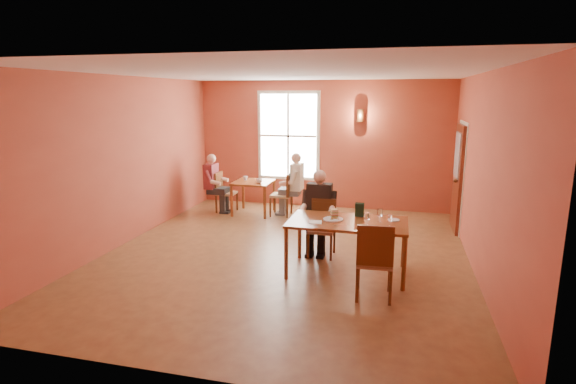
% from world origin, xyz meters
% --- Properties ---
extents(ground, '(6.00, 7.00, 0.01)m').
position_xyz_m(ground, '(0.00, 0.00, 0.00)').
color(ground, brown).
rests_on(ground, ground).
extents(wall_back, '(6.00, 0.04, 3.00)m').
position_xyz_m(wall_back, '(0.00, 3.50, 1.50)').
color(wall_back, brown).
rests_on(wall_back, ground).
extents(wall_front, '(6.00, 0.04, 3.00)m').
position_xyz_m(wall_front, '(0.00, -3.50, 1.50)').
color(wall_front, brown).
rests_on(wall_front, ground).
extents(wall_left, '(0.04, 7.00, 3.00)m').
position_xyz_m(wall_left, '(-3.00, 0.00, 1.50)').
color(wall_left, brown).
rests_on(wall_left, ground).
extents(wall_right, '(0.04, 7.00, 3.00)m').
position_xyz_m(wall_right, '(3.00, 0.00, 1.50)').
color(wall_right, brown).
rests_on(wall_right, ground).
extents(ceiling, '(6.00, 7.00, 0.04)m').
position_xyz_m(ceiling, '(0.00, 0.00, 3.00)').
color(ceiling, white).
rests_on(ceiling, wall_back).
extents(window, '(1.36, 0.10, 1.96)m').
position_xyz_m(window, '(-0.80, 3.45, 1.70)').
color(window, white).
rests_on(window, wall_back).
extents(door, '(0.12, 1.04, 2.10)m').
position_xyz_m(door, '(2.94, 2.30, 1.05)').
color(door, maroon).
rests_on(door, ground).
extents(wall_sconce, '(0.16, 0.16, 0.28)m').
position_xyz_m(wall_sconce, '(0.90, 3.40, 2.20)').
color(wall_sconce, brown).
rests_on(wall_sconce, wall_back).
extents(main_table, '(1.75, 0.99, 0.82)m').
position_xyz_m(main_table, '(1.10, -0.54, 0.41)').
color(main_table, brown).
rests_on(main_table, ground).
extents(chair_diner_main, '(0.42, 0.42, 0.95)m').
position_xyz_m(chair_diner_main, '(0.60, 0.11, 0.47)').
color(chair_diner_main, '#492C16').
rests_on(chair_diner_main, ground).
extents(diner_main, '(0.55, 0.55, 1.38)m').
position_xyz_m(diner_main, '(0.60, 0.08, 0.69)').
color(diner_main, '#3D261E').
rests_on(diner_main, ground).
extents(chair_empty, '(0.49, 0.49, 1.06)m').
position_xyz_m(chair_empty, '(1.55, -1.29, 0.53)').
color(chair_empty, brown).
rests_on(chair_empty, ground).
extents(plate_food, '(0.35, 0.35, 0.04)m').
position_xyz_m(plate_food, '(0.88, -0.54, 0.84)').
color(plate_food, silver).
rests_on(plate_food, main_table).
extents(sandwich, '(0.13, 0.13, 0.12)m').
position_xyz_m(sandwich, '(0.88, -0.44, 0.88)').
color(sandwich, tan).
rests_on(sandwich, main_table).
extents(goblet_a, '(0.10, 0.10, 0.21)m').
position_xyz_m(goblet_a, '(1.56, -0.47, 0.93)').
color(goblet_a, white).
rests_on(goblet_a, main_table).
extents(goblet_b, '(0.09, 0.09, 0.19)m').
position_xyz_m(goblet_b, '(1.71, -0.68, 0.91)').
color(goblet_b, white).
rests_on(goblet_b, main_table).
extents(goblet_c, '(0.09, 0.09, 0.21)m').
position_xyz_m(goblet_c, '(1.40, -0.70, 0.92)').
color(goblet_c, white).
rests_on(goblet_c, main_table).
extents(menu_stand, '(0.14, 0.08, 0.22)m').
position_xyz_m(menu_stand, '(1.25, -0.27, 0.93)').
color(menu_stand, black).
rests_on(menu_stand, main_table).
extents(knife, '(0.20, 0.06, 0.00)m').
position_xyz_m(knife, '(1.02, -0.81, 0.82)').
color(knife, silver).
rests_on(knife, main_table).
extents(napkin, '(0.21, 0.21, 0.01)m').
position_xyz_m(napkin, '(0.65, -0.72, 0.82)').
color(napkin, white).
rests_on(napkin, main_table).
extents(side_plate, '(0.21, 0.21, 0.01)m').
position_xyz_m(side_plate, '(1.77, -0.34, 0.83)').
color(side_plate, white).
rests_on(side_plate, main_table).
extents(sunglasses, '(0.15, 0.06, 0.02)m').
position_xyz_m(sunglasses, '(1.68, -0.85, 0.83)').
color(sunglasses, black).
rests_on(sunglasses, main_table).
extents(second_table, '(0.85, 0.85, 0.75)m').
position_xyz_m(second_table, '(-1.38, 2.47, 0.37)').
color(second_table, brown).
rests_on(second_table, ground).
extents(chair_diner_white, '(0.43, 0.43, 0.97)m').
position_xyz_m(chair_diner_white, '(-0.73, 2.47, 0.48)').
color(chair_diner_white, '#46260D').
rests_on(chair_diner_white, ground).
extents(diner_white, '(0.54, 0.54, 1.36)m').
position_xyz_m(diner_white, '(-0.70, 2.47, 0.68)').
color(diner_white, white).
rests_on(diner_white, ground).
extents(chair_diner_maroon, '(0.41, 0.41, 0.93)m').
position_xyz_m(chair_diner_maroon, '(-2.03, 2.47, 0.46)').
color(chair_diner_maroon, '#58361A').
rests_on(chair_diner_maroon, ground).
extents(diner_maroon, '(0.52, 0.52, 1.31)m').
position_xyz_m(diner_maroon, '(-2.06, 2.47, 0.65)').
color(diner_maroon, maroon).
rests_on(diner_maroon, ground).
extents(cup_a, '(0.15, 0.15, 0.10)m').
position_xyz_m(cup_a, '(-1.19, 2.34, 0.80)').
color(cup_a, silver).
rests_on(cup_a, second_table).
extents(cup_b, '(0.12, 0.12, 0.09)m').
position_xyz_m(cup_b, '(-1.59, 2.57, 0.79)').
color(cup_b, silver).
rests_on(cup_b, second_table).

